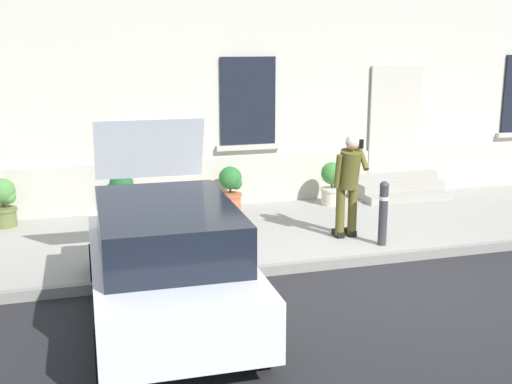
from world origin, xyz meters
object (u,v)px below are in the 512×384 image
(bollard_near_person, at_px, (383,211))
(planter_olive, at_px, (4,201))
(planter_cream, at_px, (332,182))
(hatchback_car_white, at_px, (166,258))
(bollard_far_left, at_px, (197,226))
(person_on_phone, at_px, (349,179))
(planter_charcoal, at_px, (122,194))
(planter_terracotta, at_px, (231,187))

(bollard_near_person, relative_size, planter_olive, 1.22)
(planter_cream, bearing_deg, planter_olive, 178.11)
(hatchback_car_white, relative_size, planter_cream, 4.77)
(bollard_far_left, xyz_separation_m, person_on_phone, (2.63, 0.51, 0.43))
(hatchback_car_white, xyz_separation_m, planter_charcoal, (-0.15, 4.37, -0.19))
(hatchback_car_white, distance_m, planter_charcoal, 4.38)
(bollard_near_person, distance_m, bollard_far_left, 3.01)
(planter_olive, xyz_separation_m, planter_cream, (6.13, -0.20, 0.00))
(hatchback_car_white, height_order, planter_cream, hatchback_car_white)
(bollard_far_left, relative_size, planter_olive, 1.22)
(bollard_near_person, relative_size, planter_terracotta, 1.22)
(hatchback_car_white, bearing_deg, planter_terracotta, 66.31)
(bollard_far_left, distance_m, planter_terracotta, 3.02)
(hatchback_car_white, relative_size, planter_terracotta, 4.77)
(planter_cream, bearing_deg, bollard_near_person, -95.33)
(bollard_near_person, distance_m, planter_olive, 6.53)
(hatchback_car_white, bearing_deg, person_on_phone, 31.88)
(person_on_phone, bearing_deg, bollard_near_person, -40.87)
(bollard_near_person, bearing_deg, hatchback_car_white, -157.27)
(bollard_near_person, distance_m, planter_cream, 2.64)
(person_on_phone, bearing_deg, bollard_far_left, -156.64)
(bollard_near_person, relative_size, planter_charcoal, 1.22)
(bollard_near_person, bearing_deg, planter_olive, 154.33)
(hatchback_car_white, height_order, planter_charcoal, hatchback_car_white)
(bollard_near_person, xyz_separation_m, planter_charcoal, (-3.84, 2.83, -0.11))
(bollard_far_left, bearing_deg, planter_olive, 135.43)
(hatchback_car_white, bearing_deg, planter_charcoal, 91.98)
(bollard_far_left, bearing_deg, bollard_near_person, 0.00)
(bollard_far_left, bearing_deg, planter_terracotta, 66.29)
(hatchback_car_white, height_order, planter_terracotta, hatchback_car_white)
(person_on_phone, bearing_deg, planter_cream, 85.84)
(hatchback_car_white, bearing_deg, bollard_near_person, 22.73)
(planter_cream, bearing_deg, person_on_phone, -106.52)
(planter_charcoal, relative_size, planter_terracotta, 1.00)
(planter_cream, bearing_deg, planter_charcoal, 177.19)
(planter_olive, xyz_separation_m, planter_charcoal, (2.04, -0.00, 0.00))
(planter_terracotta, distance_m, planter_cream, 2.05)
(bollard_far_left, xyz_separation_m, planter_charcoal, (-0.83, 2.83, -0.11))
(bollard_near_person, bearing_deg, planter_charcoal, 143.65)
(hatchback_car_white, relative_size, bollard_far_left, 3.92)
(planter_terracotta, bearing_deg, person_on_phone, -57.87)
(hatchback_car_white, height_order, planter_olive, hatchback_car_white)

